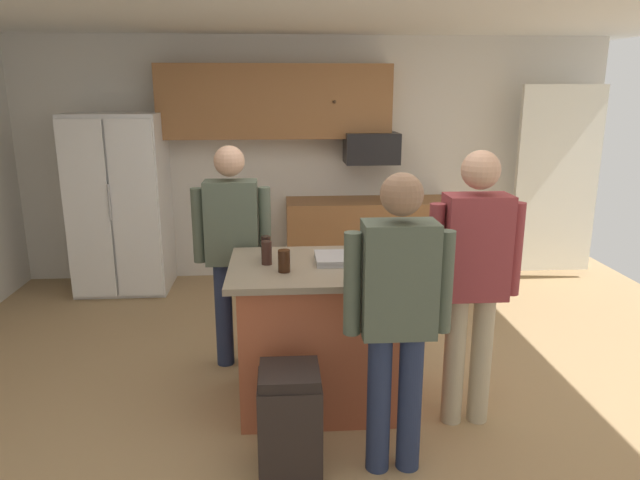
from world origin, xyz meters
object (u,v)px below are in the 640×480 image
(refrigerator, at_px, (121,204))
(serving_tray, at_px, (349,258))
(glass_short_whisky, at_px, (284,261))
(person_guest_right, at_px, (474,272))
(person_host_foreground, at_px, (232,243))
(person_guest_left, at_px, (398,307))
(mug_ceramic_white, at_px, (380,244))
(microwave_over_range, at_px, (371,148))
(tumbler_amber, at_px, (267,253))
(glass_pilsner, at_px, (393,261))
(kitchen_island, at_px, (323,333))
(glass_stout_tall, at_px, (266,247))
(trash_bin, at_px, (290,421))

(refrigerator, xyz_separation_m, serving_tray, (2.08, -2.38, 0.08))
(glass_short_whisky, bearing_deg, person_guest_right, -8.11)
(person_host_foreground, distance_m, person_guest_left, 1.65)
(mug_ceramic_white, bearing_deg, microwave_over_range, 82.89)
(person_host_foreground, distance_m, tumbler_amber, 0.64)
(glass_pilsner, relative_size, tumbler_amber, 0.79)
(kitchen_island, relative_size, glass_pilsner, 9.98)
(glass_stout_tall, height_order, tumbler_amber, same)
(person_host_foreground, distance_m, person_guest_right, 1.75)
(trash_bin, bearing_deg, glass_pilsner, 40.76)
(serving_tray, bearing_deg, mug_ceramic_white, 42.87)
(refrigerator, relative_size, trash_bin, 2.99)
(microwave_over_range, distance_m, glass_stout_tall, 2.66)
(glass_stout_tall, xyz_separation_m, glass_short_whisky, (0.12, -0.30, -0.01))
(person_host_foreground, relative_size, person_guest_left, 1.01)
(glass_short_whisky, bearing_deg, microwave_over_range, 70.63)
(person_guest_right, height_order, tumbler_amber, person_guest_right)
(person_guest_right, distance_m, glass_stout_tall, 1.33)
(refrigerator, bearing_deg, mug_ceramic_white, -42.98)
(kitchen_island, relative_size, trash_bin, 1.97)
(person_guest_right, distance_m, trash_bin, 1.38)
(kitchen_island, xyz_separation_m, person_guest_left, (0.33, -0.74, 0.47))
(person_host_foreground, bearing_deg, refrigerator, 168.83)
(glass_pilsner, distance_m, serving_tray, 0.33)
(refrigerator, relative_size, microwave_over_range, 3.26)
(refrigerator, xyz_separation_m, person_guest_right, (2.78, -2.74, 0.08))
(person_host_foreground, height_order, person_guest_right, person_guest_right)
(person_guest_right, distance_m, mug_ceramic_white, 0.75)
(microwave_over_range, height_order, glass_short_whisky, microwave_over_range)
(glass_stout_tall, bearing_deg, glass_short_whisky, -68.56)
(person_guest_right, relative_size, glass_stout_tall, 11.28)
(refrigerator, height_order, serving_tray, refrigerator)
(refrigerator, distance_m, kitchen_island, 3.12)
(refrigerator, height_order, glass_short_whisky, refrigerator)
(microwave_over_range, xyz_separation_m, kitchen_island, (-0.70, -2.56, -0.96))
(person_host_foreground, xyz_separation_m, glass_short_whisky, (0.37, -0.74, 0.07))
(person_guest_left, relative_size, trash_bin, 2.72)
(person_guest_left, bearing_deg, mug_ceramic_white, -28.61)
(trash_bin, bearing_deg, mug_ceramic_white, 57.13)
(mug_ceramic_white, xyz_separation_m, glass_pilsner, (0.01, -0.44, 0.01))
(serving_tray, bearing_deg, person_guest_right, -26.90)
(glass_stout_tall, distance_m, serving_tray, 0.55)
(glass_stout_tall, relative_size, glass_short_whisky, 1.10)
(kitchen_island, xyz_separation_m, glass_pilsner, (0.42, -0.16, 0.54))
(kitchen_island, height_order, glass_pilsner, glass_pilsner)
(person_guest_right, relative_size, serving_tray, 3.91)
(person_guest_right, bearing_deg, mug_ceramic_white, -32.37)
(person_guest_right, xyz_separation_m, glass_stout_tall, (-1.25, 0.46, 0.05))
(refrigerator, relative_size, glass_short_whisky, 13.18)
(refrigerator, height_order, glass_pilsner, refrigerator)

